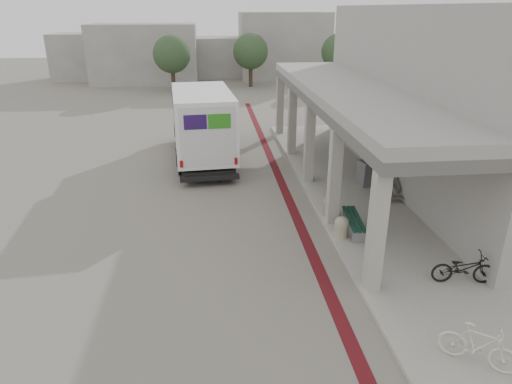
{
  "coord_description": "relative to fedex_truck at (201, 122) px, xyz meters",
  "views": [
    {
      "loc": [
        -1.91,
        -13.26,
        6.88
      ],
      "look_at": [
        -0.58,
        -0.27,
        1.6
      ],
      "focal_mm": 32.0,
      "sensor_mm": 36.0,
      "label": 1
    }
  ],
  "objects": [
    {
      "name": "bicycle_black",
      "position": [
        6.88,
        -11.89,
        -1.29
      ],
      "size": [
        1.7,
        0.79,
        0.86
      ],
      "primitive_type": "imported",
      "rotation": [
        0.0,
        0.0,
        1.43
      ],
      "color": "black",
      "rests_on": "sidewalk"
    },
    {
      "name": "utility_cabinet",
      "position": [
        6.63,
        -4.67,
        -1.21
      ],
      "size": [
        0.59,
        0.7,
        1.02
      ],
      "primitive_type": "cube",
      "rotation": [
        0.0,
        0.0,
        0.24
      ],
      "color": "gray",
      "rests_on": "sidewalk"
    },
    {
      "name": "ground",
      "position": [
        2.33,
        -8.35,
        -1.84
      ],
      "size": [
        120.0,
        120.0,
        0.0
      ],
      "primitive_type": "plane",
      "color": "slate",
      "rests_on": "ground"
    },
    {
      "name": "bench",
      "position": [
        4.93,
        -8.67,
        -1.39
      ],
      "size": [
        0.62,
        2.0,
        0.46
      ],
      "rotation": [
        0.0,
        0.0,
        -0.1
      ],
      "color": "gray",
      "rests_on": "sidewalk"
    },
    {
      "name": "bike_lane_stripe",
      "position": [
        3.33,
        -6.35,
        -1.83
      ],
      "size": [
        0.35,
        40.0,
        0.01
      ],
      "primitive_type": "cube",
      "color": "#511015",
      "rests_on": "ground"
    },
    {
      "name": "bicycle_cream",
      "position": [
        5.62,
        -14.78,
        -1.25
      ],
      "size": [
        1.5,
        1.3,
        0.94
      ],
      "primitive_type": "imported",
      "rotation": [
        0.0,
        0.0,
        0.92
      ],
      "color": "beige",
      "rests_on": "sidewalk"
    },
    {
      "name": "bollard_far",
      "position": [
        4.43,
        -7.34,
        -1.39
      ],
      "size": [
        0.43,
        0.43,
        0.65
      ],
      "color": "gray",
      "rests_on": "sidewalk"
    },
    {
      "name": "tree_mid",
      "position": [
        4.33,
        21.65,
        1.34
      ],
      "size": [
        3.2,
        3.2,
        4.8
      ],
      "color": "#38281C",
      "rests_on": "ground"
    },
    {
      "name": "tree_right",
      "position": [
        12.33,
        20.65,
        1.34
      ],
      "size": [
        3.2,
        3.2,
        4.8
      ],
      "color": "#38281C",
      "rests_on": "ground"
    },
    {
      "name": "bollard_near",
      "position": [
        4.43,
        -9.01,
        -1.38
      ],
      "size": [
        0.46,
        0.46,
        0.68
      ],
      "color": "#9C9377",
      "rests_on": "sidewalk"
    },
    {
      "name": "transit_building",
      "position": [
        9.16,
        -3.85,
        1.56
      ],
      "size": [
        7.6,
        17.0,
        7.0
      ],
      "color": "gray",
      "rests_on": "ground"
    },
    {
      "name": "tree_left",
      "position": [
        -2.67,
        19.65,
        1.34
      ],
      "size": [
        3.2,
        3.2,
        4.8
      ],
      "color": "#38281C",
      "rests_on": "ground"
    },
    {
      "name": "sidewalk",
      "position": [
        6.33,
        -8.35,
        -1.78
      ],
      "size": [
        4.4,
        28.0,
        0.12
      ],
      "primitive_type": "cube",
      "color": "gray",
      "rests_on": "ground"
    },
    {
      "name": "fedex_truck",
      "position": [
        0.0,
        0.0,
        0.0
      ],
      "size": [
        3.14,
        8.27,
        3.45
      ],
      "rotation": [
        0.0,
        0.0,
        0.08
      ],
      "color": "black",
      "rests_on": "ground"
    },
    {
      "name": "distant_backdrop",
      "position": [
        -0.52,
        27.53,
        0.87
      ],
      "size": [
        28.0,
        10.0,
        6.5
      ],
      "color": "gray",
      "rests_on": "ground"
    }
  ]
}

